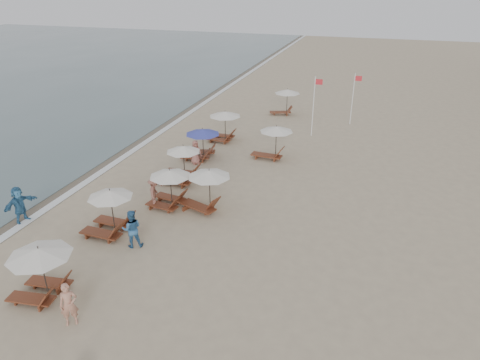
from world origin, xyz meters
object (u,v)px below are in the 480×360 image
(inland_station_1, at_px, (272,140))
(beachgoer_far_b, at_px, (195,152))
(inland_station_0, at_px, (204,187))
(beachgoer_near, at_px, (69,304))
(inland_station_2, at_px, (285,99))
(lounger_station_1, at_px, (108,213))
(flag_pole_near, at_px, (314,104))
(lounger_station_5, at_px, (223,125))
(lounger_station_4, at_px, (200,143))
(lounger_station_3, at_px, (179,166))
(waterline_walker, at_px, (19,205))
(beachgoer_mid_a, at_px, (132,229))
(lounger_station_2, at_px, (168,187))
(lounger_station_0, at_px, (39,270))
(beachgoer_mid_b, at_px, (155,193))

(inland_station_1, xyz_separation_m, beachgoer_far_b, (-4.49, -2.42, -0.52))
(inland_station_0, xyz_separation_m, beachgoer_near, (-1.37, -9.21, -0.49))
(beachgoer_far_b, bearing_deg, inland_station_2, 37.43)
(lounger_station_1, distance_m, flag_pole_near, 18.45)
(lounger_station_5, bearing_deg, lounger_station_4, -94.89)
(inland_station_0, distance_m, inland_station_1, 8.21)
(lounger_station_3, xyz_separation_m, beachgoer_near, (1.38, -12.08, -0.12))
(beachgoer_near, bearing_deg, waterline_walker, 106.57)
(inland_station_1, bearing_deg, inland_station_0, -101.22)
(lounger_station_4, xyz_separation_m, flag_pole_near, (6.45, 6.87, 1.46))
(inland_station_0, relative_size, beachgoer_far_b, 1.74)
(beachgoer_mid_a, bearing_deg, beachgoer_far_b, -113.12)
(inland_station_2, xyz_separation_m, waterline_walker, (-8.43, -22.41, -0.47))
(lounger_station_2, bearing_deg, waterline_walker, -149.32)
(lounger_station_1, height_order, beachgoer_near, lounger_station_1)
(lounger_station_1, height_order, waterline_walker, lounger_station_1)
(inland_station_0, xyz_separation_m, beachgoer_mid_a, (-1.82, -4.18, -0.42))
(lounger_station_5, bearing_deg, inland_station_2, 70.78)
(lounger_station_4, height_order, beachgoer_near, lounger_station_4)
(lounger_station_2, xyz_separation_m, lounger_station_5, (-0.69, 10.54, 0.13))
(lounger_station_2, xyz_separation_m, lounger_station_3, (-0.75, 3.05, -0.16))
(beachgoer_mid_a, bearing_deg, lounger_station_5, -115.96)
(beachgoer_near, bearing_deg, beachgoer_far_b, 59.93)
(beachgoer_far_b, bearing_deg, lounger_station_1, -132.85)
(beachgoer_near, height_order, beachgoer_mid_a, beachgoer_mid_a)
(inland_station_0, bearing_deg, lounger_station_4, 114.20)
(lounger_station_0, relative_size, waterline_walker, 1.34)
(inland_station_0, bearing_deg, inland_station_2, 89.52)
(lounger_station_5, relative_size, beachgoer_mid_a, 1.36)
(lounger_station_1, height_order, flag_pole_near, flag_pole_near)
(inland_station_1, distance_m, beachgoer_far_b, 5.13)
(lounger_station_5, xyz_separation_m, inland_station_0, (2.68, -10.36, 0.07))
(inland_station_1, relative_size, beachgoer_mid_a, 1.52)
(inland_station_2, bearing_deg, beachgoer_far_b, -103.32)
(lounger_station_2, relative_size, beachgoer_near, 1.44)
(lounger_station_0, bearing_deg, beachgoer_mid_b, 84.72)
(inland_station_1, height_order, waterline_walker, inland_station_1)
(lounger_station_0, bearing_deg, beachgoer_mid_a, 70.25)
(lounger_station_0, xyz_separation_m, lounger_station_1, (-0.17, 4.80, -0.17))
(beachgoer_near, distance_m, beachgoer_far_b, 14.91)
(lounger_station_5, distance_m, flag_pole_near, 7.02)
(waterline_walker, bearing_deg, beachgoer_far_b, -15.30)
(lounger_station_1, xyz_separation_m, lounger_station_5, (0.78, 13.86, 0.20))
(lounger_station_4, relative_size, inland_station_1, 0.94)
(lounger_station_3, xyz_separation_m, waterline_walker, (-5.53, -6.78, -0.02))
(lounger_station_2, xyz_separation_m, beachgoer_mid_a, (0.18, -4.00, -0.22))
(inland_station_1, height_order, inland_station_2, same)
(lounger_station_2, bearing_deg, inland_station_1, 66.42)
(lounger_station_4, bearing_deg, beachgoer_mid_b, -86.68)
(beachgoer_far_b, xyz_separation_m, waterline_walker, (-5.38, -9.54, 0.15))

